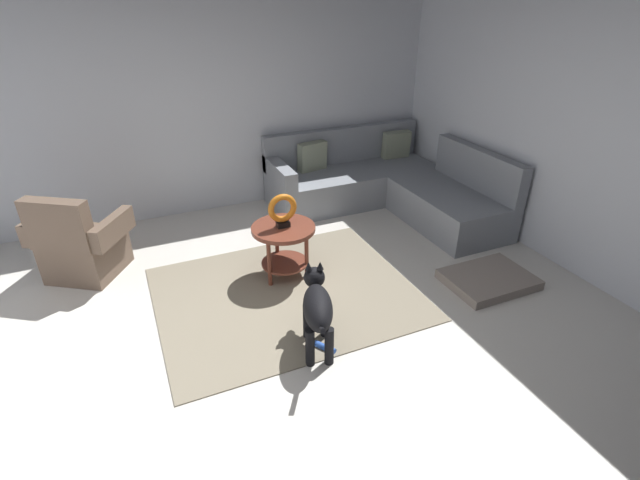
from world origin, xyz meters
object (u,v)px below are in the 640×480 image
(side_table, at_px, (284,238))
(dog, at_px, (317,307))
(dog_bed_mat, at_px, (489,279))
(armchair, at_px, (81,246))
(dog_toy_rope, at_px, (325,347))
(torus_sculpture, at_px, (282,210))
(sectional_couch, at_px, (386,186))

(side_table, height_order, dog, dog)
(dog_bed_mat, relative_size, dog, 0.98)
(armchair, relative_size, dog, 1.22)
(dog, bearing_deg, dog_toy_rope, -47.17)
(armchair, relative_size, torus_sculpture, 3.06)
(dog, height_order, dog_toy_rope, dog)
(side_table, bearing_deg, dog_toy_rope, -94.34)
(armchair, xyz_separation_m, dog, (1.66, -1.88, 0.05))
(dog_toy_rope, bearing_deg, armchair, 130.92)
(torus_sculpture, distance_m, dog, 1.12)
(side_table, relative_size, dog_bed_mat, 0.75)
(sectional_couch, height_order, dog_bed_mat, sectional_couch)
(sectional_couch, relative_size, dog, 2.74)
(side_table, relative_size, dog, 0.73)
(dog_bed_mat, xyz_separation_m, dog, (-1.85, -0.15, 0.33))
(torus_sculpture, height_order, dog_toy_rope, torus_sculpture)
(torus_sculpture, distance_m, dog_bed_mat, 2.07)
(dog_bed_mat, bearing_deg, dog, -175.35)
(dog_bed_mat, relative_size, dog_toy_rope, 4.30)
(armchair, height_order, torus_sculpture, armchair)
(armchair, distance_m, dog_bed_mat, 3.92)
(dog_bed_mat, bearing_deg, torus_sculpture, 152.11)
(sectional_couch, bearing_deg, dog_bed_mat, -90.16)
(torus_sculpture, bearing_deg, dog_bed_mat, -27.89)
(sectional_couch, height_order, side_table, sectional_couch)
(side_table, distance_m, dog_toy_rope, 1.21)
(side_table, distance_m, torus_sculpture, 0.29)
(sectional_couch, xyz_separation_m, side_table, (-1.74, -1.03, 0.13))
(sectional_couch, bearing_deg, dog_toy_rope, -130.11)
(side_table, height_order, torus_sculpture, torus_sculpture)
(armchair, bearing_deg, side_table, 8.51)
(dog, bearing_deg, side_table, 102.05)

